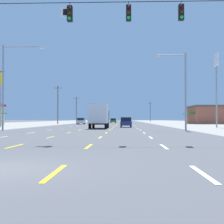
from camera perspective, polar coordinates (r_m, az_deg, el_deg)
name	(u,v)px	position (r m, az deg, el deg)	size (l,w,h in m)	color
ground_plane	(109,125)	(74.39, -0.51, -2.20)	(572.00, 572.00, 0.00)	#4C4C4F
lot_apron_left	(1,125)	(79.47, -18.65, -2.07)	(28.00, 440.00, 0.01)	gray
lot_apron_right	(219,125)	(77.32, 18.15, -2.10)	(28.00, 440.00, 0.01)	gray
lane_markings	(114,123)	(112.86, 0.38, -1.86)	(10.64, 227.60, 0.01)	white
signal_span_wire	(70,48)	(19.95, -7.30, 10.98)	(26.60, 0.53, 9.54)	brown
box_truck_center_turn_nearest	(99,115)	(44.44, -2.25, -0.51)	(2.40, 7.20, 3.23)	black
hatchback_inner_right_near	(126,122)	(50.66, 2.44, -1.78)	(1.72, 3.90, 1.54)	navy
hatchback_far_left_mid	(81,121)	(78.10, -5.41, -1.58)	(1.72, 3.90, 1.54)	silver
sedan_inner_right_midfar	(124,121)	(96.05, 2.16, -1.53)	(1.80, 4.50, 1.46)	red
sedan_center_turn_far	(113,121)	(105.25, 0.23, -1.50)	(1.80, 4.50, 1.46)	#235B2D
sedan_inner_left_farther	(105,120)	(118.91, -1.15, -1.47)	(1.80, 4.50, 1.46)	#4C196B
suv_far_left_farthest	(98,120)	(132.20, -2.43, -1.32)	(1.98, 4.90, 1.98)	navy
storefront_right_row_2	(215,115)	(91.33, 17.50, -0.46)	(14.46, 14.51, 4.75)	#A35642
pole_sign_left_row_1	(0,84)	(54.38, -18.82, 4.58)	(0.24, 2.29, 8.71)	gray
pole_sign_right_row_1	(216,73)	(52.18, 17.66, 6.48)	(0.24, 1.80, 11.15)	gray
streetlight_left_row_0	(8,80)	(38.67, -17.68, 5.31)	(4.74, 0.26, 9.61)	gray
streetlight_right_row_0	(182,86)	(36.89, 12.12, 4.51)	(3.45, 0.26, 8.57)	gray
utility_pole_left_row_1	(58,104)	(87.37, -9.39, 1.38)	(2.20, 0.26, 10.02)	brown
utility_pole_left_row_2	(76,109)	(120.37, -6.21, 0.52)	(2.20, 0.26, 9.41)	brown
utility_pole_right_row_3	(150,111)	(155.11, 6.65, 0.10)	(2.20, 0.26, 9.24)	brown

